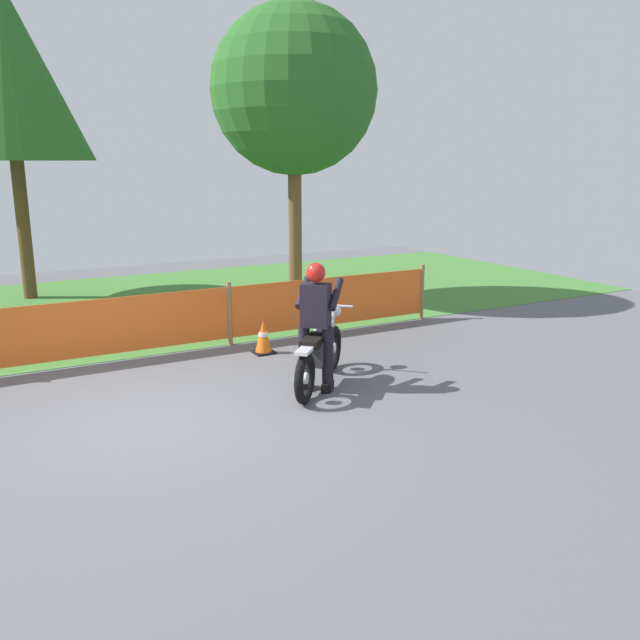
{
  "coord_description": "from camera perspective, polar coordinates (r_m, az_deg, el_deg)",
  "views": [
    {
      "loc": [
        -1.78,
        -7.26,
        2.92
      ],
      "look_at": [
        2.27,
        0.13,
        0.9
      ],
      "focal_mm": 37.04,
      "sensor_mm": 36.0,
      "label": 1
    }
  ],
  "objects": [
    {
      "name": "ground",
      "position": [
        8.03,
        -14.05,
        -8.35
      ],
      "size": [
        24.0,
        24.0,
        0.02
      ],
      "primitive_type": "cube",
      "color": "#5B5B60"
    },
    {
      "name": "grass_verge",
      "position": [
        14.11,
        -20.84,
        0.65
      ],
      "size": [
        24.0,
        7.67,
        0.01
      ],
      "primitive_type": "cube",
      "color": "#427A33",
      "rests_on": "ground"
    },
    {
      "name": "barrier_fence",
      "position": [
        10.29,
        -17.96,
        -0.56
      ],
      "size": [
        11.73,
        0.08,
        1.05
      ],
      "color": "olive",
      "rests_on": "ground"
    },
    {
      "name": "tree_leftmost",
      "position": [
        15.74,
        -25.39,
        18.81
      ],
      "size": [
        3.21,
        3.21,
        6.52
      ],
      "color": "brown",
      "rests_on": "ground"
    },
    {
      "name": "tree_near_left",
      "position": [
        14.03,
        -2.27,
        19.17
      ],
      "size": [
        3.37,
        3.37,
        6.02
      ],
      "color": "brown",
      "rests_on": "ground"
    },
    {
      "name": "motorcycle_lead",
      "position": [
        8.79,
        0.01,
        -2.66
      ],
      "size": [
        1.52,
        1.58,
        0.98
      ],
      "rotation": [
        0.0,
        0.0,
        0.8
      ],
      "color": "black",
      "rests_on": "ground"
    },
    {
      "name": "rider_lead",
      "position": [
        8.49,
        -0.33,
        -0.17
      ],
      "size": [
        0.73,
        0.73,
        1.69
      ],
      "rotation": [
        0.0,
        0.0,
        0.8
      ],
      "color": "black",
      "rests_on": "ground"
    },
    {
      "name": "traffic_cone",
      "position": [
        10.35,
        -4.92,
        -1.48
      ],
      "size": [
        0.32,
        0.32,
        0.53
      ],
      "color": "black",
      "rests_on": "ground"
    }
  ]
}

